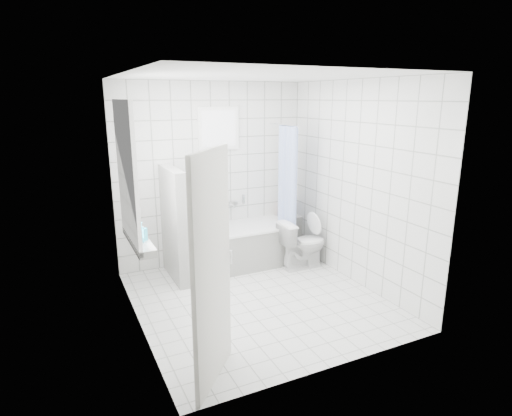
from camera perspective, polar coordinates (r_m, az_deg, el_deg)
ground at (r=5.30m, az=0.25°, el=-12.10°), size 3.00×3.00×0.00m
ceiling at (r=4.74m, az=0.28°, el=17.23°), size 3.00×3.00×0.00m
wall_back at (r=6.22m, az=-5.83°, el=4.49°), size 2.80×0.02×2.60m
wall_front at (r=3.62m, az=10.76°, el=-3.06°), size 2.80×0.02×2.60m
wall_left at (r=4.44m, az=-16.18°, el=-0.08°), size 0.02×3.00×2.60m
wall_right at (r=5.60m, az=13.26°, el=3.07°), size 0.02×3.00×2.60m
window_left at (r=4.68m, az=-16.54°, el=4.37°), size 0.01×0.90×1.40m
window_back at (r=6.13m, az=-4.95°, el=10.50°), size 0.50×0.01×0.50m
window_sill at (r=4.87m, az=-15.39°, el=-4.18°), size 0.18×1.02×0.08m
door at (r=3.55m, az=-5.88°, el=-8.40°), size 0.55×0.64×2.00m
bathtub at (r=6.20m, az=-2.83°, el=-5.14°), size 1.64×0.77×0.58m
partition_wall at (r=5.74m, az=-10.85°, el=-2.18°), size 0.15×0.85×1.50m
tiled_ledge at (r=6.85m, az=4.24°, el=-3.35°), size 0.40×0.24×0.55m
toilet at (r=6.15m, az=6.25°, el=-4.78°), size 0.69×0.40×0.70m
curtain_rod at (r=6.16m, az=3.69°, el=11.01°), size 0.02×0.80×0.02m
shower_curtain at (r=6.17m, az=4.15°, el=2.56°), size 0.14×0.48×1.78m
tub_faucet at (r=6.37m, az=-3.25°, el=0.66°), size 0.18×0.06×0.06m
sill_bottles at (r=4.85m, az=-15.47°, el=-2.34°), size 0.19×0.57×0.29m
ledge_bottles at (r=6.72m, az=4.20°, el=-0.27°), size 0.20×0.15×0.23m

